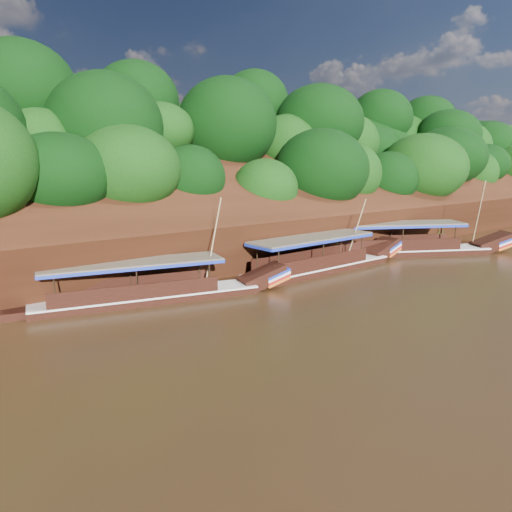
% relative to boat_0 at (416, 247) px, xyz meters
% --- Properties ---
extents(ground, '(160.00, 160.00, 0.00)m').
position_rel_boat_0_xyz_m(ground, '(-13.43, -7.01, -0.61)').
color(ground, black).
rests_on(ground, ground).
extents(riverbank, '(120.00, 30.06, 19.40)m').
position_rel_boat_0_xyz_m(riverbank, '(-13.44, 15.72, 1.28)').
color(riverbank, black).
rests_on(riverbank, ground).
extents(boat_0, '(15.65, 9.75, 6.67)m').
position_rel_boat_0_xyz_m(boat_0, '(0.00, 0.00, 0.00)').
color(boat_0, black).
rests_on(boat_0, ground).
extents(boat_1, '(15.08, 3.10, 5.55)m').
position_rel_boat_0_xyz_m(boat_1, '(-10.21, 0.29, -0.02)').
color(boat_1, black).
rests_on(boat_1, ground).
extents(boat_2, '(15.06, 5.29, 6.17)m').
position_rel_boat_0_xyz_m(boat_2, '(-23.15, 0.64, -0.07)').
color(boat_2, black).
rests_on(boat_2, ground).
extents(reeds, '(49.74, 2.13, 1.97)m').
position_rel_boat_0_xyz_m(reeds, '(-17.62, 2.71, 0.26)').
color(reeds, '#1F6719').
rests_on(reeds, ground).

